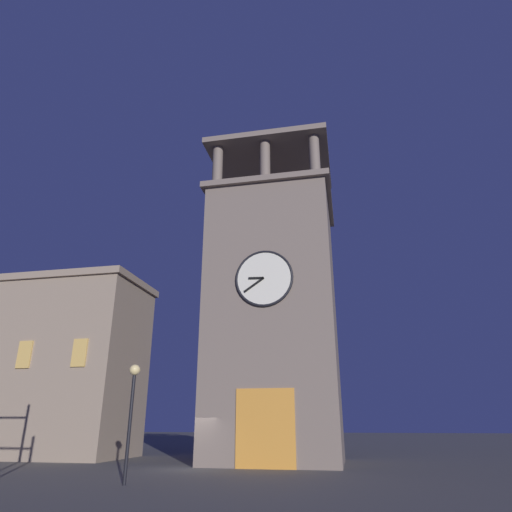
# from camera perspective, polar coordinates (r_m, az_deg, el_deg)

# --- Properties ---
(ground_plane) EXTENTS (200.00, 200.00, 0.00)m
(ground_plane) POSITION_cam_1_polar(r_m,az_deg,el_deg) (25.98, -8.41, -25.33)
(ground_plane) COLOR #56544F
(clocktower) EXTENTS (8.45, 8.19, 23.75)m
(clocktower) POSITION_cam_1_polar(r_m,az_deg,el_deg) (29.73, 2.41, -7.41)
(clocktower) COLOR #75665B
(clocktower) RESTS_ON ground_plane
(adjacent_wing_building) EXTENTS (16.57, 6.75, 12.33)m
(adjacent_wing_building) POSITION_cam_1_polar(r_m,az_deg,el_deg) (37.72, -27.07, -12.42)
(adjacent_wing_building) COLOR gray
(adjacent_wing_building) RESTS_ON ground_plane
(street_lamp) EXTENTS (0.44, 0.44, 4.50)m
(street_lamp) POSITION_cam_1_polar(r_m,az_deg,el_deg) (19.55, -15.57, -17.05)
(street_lamp) COLOR black
(street_lamp) RESTS_ON ground_plane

